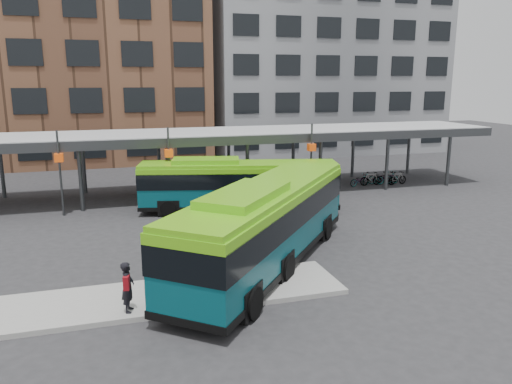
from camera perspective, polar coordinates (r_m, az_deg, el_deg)
ground at (r=21.77m, az=1.51°, el=-7.40°), size 120.00×120.00×0.00m
boarding_island at (r=18.01m, az=-12.56°, el=-11.84°), size 14.00×3.00×0.18m
canopy at (r=33.09m, az=-5.57°, el=6.44°), size 40.00×6.53×4.80m
building_brick at (r=51.65m, az=-21.51°, el=15.76°), size 26.00×14.00×22.00m
building_grey at (r=56.14m, az=7.07°, el=15.18°), size 24.00×14.00×20.00m
bus_front at (r=20.15m, az=1.22°, el=-3.43°), size 10.51×11.84×3.61m
bus_rear at (r=28.78m, az=-2.06°, el=0.95°), size 11.55×5.06×3.12m
pedestrian at (r=16.71m, az=-14.44°, el=-10.43°), size 0.52×0.69×1.67m
bike_rack at (r=37.42m, az=14.00°, el=1.53°), size 4.62×1.40×1.01m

